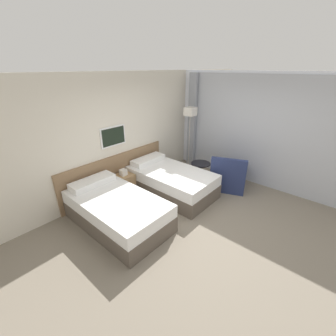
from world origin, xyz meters
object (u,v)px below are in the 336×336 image
object	(u,v)px
bed_near_window	(171,181)
side_table	(200,169)
nightstand	(124,184)
armchair	(228,177)
floor_lamp	(190,117)
bed_near_door	(117,210)

from	to	relation	value
bed_near_window	side_table	size ratio (longest dim) A/B	3.86
nightstand	armchair	xyz separation A→B (m)	(1.94, -1.66, 0.01)
floor_lamp	nightstand	bearing A→B (deg)	171.15
armchair	nightstand	bearing A→B (deg)	26.99
bed_near_window	floor_lamp	size ratio (longest dim) A/B	1.11
bed_near_door	floor_lamp	xyz separation A→B (m)	(2.87, 0.44, 1.25)
armchair	bed_near_door	bearing A→B (deg)	49.39
nightstand	floor_lamp	world-z (taller)	floor_lamp
bed_near_door	floor_lamp	size ratio (longest dim) A/B	1.11
nightstand	side_table	bearing A→B (deg)	-29.62
nightstand	bed_near_window	bearing A→B (deg)	-44.19
bed_near_door	bed_near_window	size ratio (longest dim) A/B	1.00
side_table	armchair	distance (m)	0.72
bed_near_window	bed_near_door	bearing A→B (deg)	180.00
bed_near_door	side_table	size ratio (longest dim) A/B	3.86
bed_near_window	floor_lamp	world-z (taller)	floor_lamp
side_table	bed_near_window	bearing A→B (deg)	167.17
nightstand	armchair	distance (m)	2.55
bed_near_door	armchair	bearing A→B (deg)	-18.18
floor_lamp	armchair	distance (m)	1.85
bed_near_window	armchair	distance (m)	1.46
nightstand	side_table	world-z (taller)	nightstand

